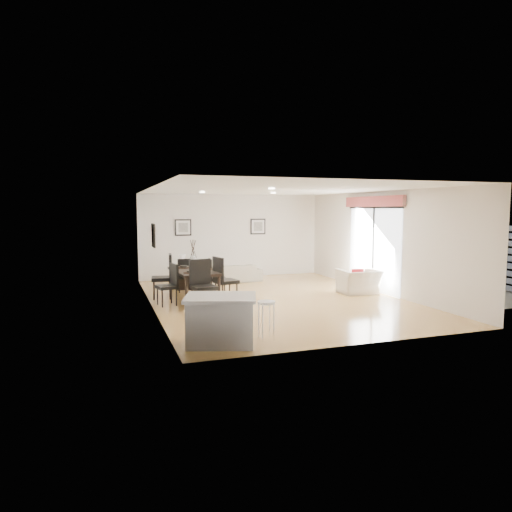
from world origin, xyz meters
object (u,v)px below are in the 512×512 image
object	(u,v)px
coffee_table	(185,279)
dining_table	(193,273)
dining_chair_wfar	(166,274)
armchair	(358,282)
bar_stool	(266,307)
dining_chair_foot	(185,273)
dining_chair_efar	(214,275)
dining_chair_head	(202,282)
side_table	(183,279)
kitchen_island	(221,320)
dining_chair_wnear	(170,282)
sofa	(231,273)
dining_chair_enear	(223,277)

from	to	relation	value
coffee_table	dining_table	bearing A→B (deg)	-87.67
dining_chair_wfar	coffee_table	size ratio (longest dim) A/B	1.22
armchair	bar_stool	xyz separation A→B (m)	(-3.77, -3.23, 0.25)
armchair	dining_chair_foot	distance (m)	4.62
dining_chair_efar	dining_chair_head	size ratio (longest dim) A/B	0.85
side_table	bar_stool	world-z (taller)	bar_stool
kitchen_island	dining_chair_wnear	bearing A→B (deg)	114.17
coffee_table	side_table	bearing A→B (deg)	-97.62
sofa	kitchen_island	size ratio (longest dim) A/B	1.34
dining_chair_enear	kitchen_island	distance (m)	3.46
coffee_table	bar_stool	xyz separation A→B (m)	(0.32, -6.13, 0.39)
dining_table	dining_chair_head	world-z (taller)	dining_chair_head
dining_chair_wfar	dining_chair_enear	bearing A→B (deg)	61.13
side_table	kitchen_island	world-z (taller)	kitchen_island
sofa	bar_stool	distance (m)	6.32
dining_chair_wnear	dining_chair_head	xyz separation A→B (m)	(0.61, -0.66, 0.08)
coffee_table	kitchen_island	xyz separation A→B (m)	(-0.48, -6.13, 0.23)
dining_table	dining_chair_wfar	distance (m)	0.75
dining_table	bar_stool	xyz separation A→B (m)	(0.52, -3.80, -0.09)
sofa	coffee_table	bearing A→B (deg)	-1.13
kitchen_island	dining_chair_foot	bearing A→B (deg)	105.10
dining_chair_foot	bar_stool	size ratio (longest dim) A/B	1.37
bar_stool	kitchen_island	bearing A→B (deg)	-180.00
armchair	dining_chair_wfar	distance (m)	5.02
dining_chair_wnear	dining_table	bearing A→B (deg)	112.81
dining_chair_enear	coffee_table	size ratio (longest dim) A/B	1.20
bar_stool	dining_chair_enear	bearing A→B (deg)	88.23
sofa	dining_chair_wnear	world-z (taller)	dining_chair_wnear
dining_chair_wfar	dining_chair_enear	size ratio (longest dim) A/B	1.02
dining_chair_head	dining_chair_foot	bearing A→B (deg)	79.72
side_table	kitchen_island	bearing A→B (deg)	-93.04
bar_stool	side_table	bearing A→B (deg)	95.41
dining_chair_enear	dining_chair_foot	world-z (taller)	dining_chair_enear
dining_table	dining_chair_enear	world-z (taller)	dining_chair_enear
kitchen_island	side_table	bearing A→B (deg)	105.28
dining_chair_wnear	kitchen_island	world-z (taller)	dining_chair_wnear
armchair	kitchen_island	world-z (taller)	kitchen_island
dining_chair_efar	kitchen_island	size ratio (longest dim) A/B	0.69
armchair	dining_chair_enear	distance (m)	3.68
armchair	dining_chair_head	size ratio (longest dim) A/B	0.89
dining_chair_enear	kitchen_island	world-z (taller)	dining_chair_enear
dining_chair_enear	dining_chair_head	world-z (taller)	dining_chair_head
dining_chair_wnear	dining_chair_head	bearing A→B (deg)	31.36
dining_chair_foot	side_table	world-z (taller)	dining_chair_foot
dining_chair_foot	side_table	size ratio (longest dim) A/B	1.56
dining_table	side_table	xyz separation A→B (m)	(0.00, 1.61, -0.37)
dining_table	dining_chair_head	distance (m)	1.09
armchair	dining_chair_wnear	size ratio (longest dim) A/B	1.02
armchair	dining_chair_head	bearing A→B (deg)	10.32
dining_chair_foot	kitchen_island	bearing A→B (deg)	92.04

